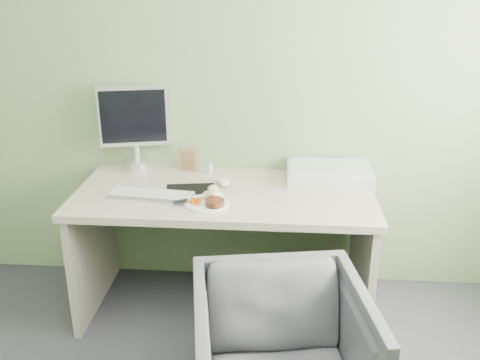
# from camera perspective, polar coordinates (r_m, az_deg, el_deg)

# --- Properties ---
(wall_back) EXTENTS (3.50, 0.00, 3.50)m
(wall_back) POSITION_cam_1_polar(r_m,az_deg,el_deg) (3.06, -1.04, 12.28)
(wall_back) COLOR gray
(wall_back) RESTS_ON floor
(desk) EXTENTS (1.60, 0.75, 0.73)m
(desk) POSITION_cam_1_polar(r_m,az_deg,el_deg) (2.94, -1.63, -4.53)
(desk) COLOR #ABA48F
(desk) RESTS_ON floor
(plate) EXTENTS (0.23, 0.23, 0.01)m
(plate) POSITION_cam_1_polar(r_m,az_deg,el_deg) (2.71, -3.51, -2.54)
(plate) COLOR white
(plate) RESTS_ON desk
(steak) EXTENTS (0.12, 0.12, 0.03)m
(steak) POSITION_cam_1_polar(r_m,az_deg,el_deg) (2.66, -2.72, -2.43)
(steak) COLOR black
(steak) RESTS_ON plate
(potato_pile) EXTENTS (0.13, 0.11, 0.06)m
(potato_pile) POSITION_cam_1_polar(r_m,az_deg,el_deg) (2.73, -2.69, -1.51)
(potato_pile) COLOR tan
(potato_pile) RESTS_ON plate
(carrot_heap) EXTENTS (0.06, 0.05, 0.04)m
(carrot_heap) POSITION_cam_1_polar(r_m,az_deg,el_deg) (2.69, -4.70, -2.20)
(carrot_heap) COLOR #FF6505
(carrot_heap) RESTS_ON plate
(steak_knife) EXTENTS (0.18, 0.11, 0.01)m
(steak_knife) POSITION_cam_1_polar(r_m,az_deg,el_deg) (2.71, -5.77, -2.19)
(steak_knife) COLOR silver
(steak_knife) RESTS_ON plate
(mousepad) EXTENTS (0.29, 0.26, 0.00)m
(mousepad) POSITION_cam_1_polar(r_m,az_deg,el_deg) (2.87, -5.35, -1.24)
(mousepad) COLOR black
(mousepad) RESTS_ON desk
(keyboard) EXTENTS (0.45, 0.18, 0.02)m
(keyboard) POSITION_cam_1_polar(r_m,az_deg,el_deg) (2.82, -9.44, -1.55)
(keyboard) COLOR white
(keyboard) RESTS_ON desk
(computer_mouse) EXTENTS (0.10, 0.13, 0.04)m
(computer_mouse) POSITION_cam_1_polar(r_m,az_deg,el_deg) (2.94, -1.77, -0.19)
(computer_mouse) COLOR white
(computer_mouse) RESTS_ON desk
(photo_frame) EXTENTS (0.11, 0.03, 0.14)m
(photo_frame) POSITION_cam_1_polar(r_m,az_deg,el_deg) (3.16, -5.60, 2.18)
(photo_frame) COLOR olive
(photo_frame) RESTS_ON desk
(eyedrop_bottle) EXTENTS (0.03, 0.03, 0.08)m
(eyedrop_bottle) POSITION_cam_1_polar(r_m,az_deg,el_deg) (3.13, -3.18, 1.35)
(eyedrop_bottle) COLOR white
(eyedrop_bottle) RESTS_ON desk
(scanner) EXTENTS (0.48, 0.32, 0.07)m
(scanner) POSITION_cam_1_polar(r_m,az_deg,el_deg) (3.05, 9.46, 0.63)
(scanner) COLOR silver
(scanner) RESTS_ON desk
(monitor) EXTENTS (0.41, 0.16, 0.50)m
(monitor) POSITION_cam_1_polar(r_m,az_deg,el_deg) (3.17, -11.11, 5.97)
(monitor) COLOR silver
(monitor) RESTS_ON desk
(desk_chair) EXTENTS (0.81, 0.83, 0.66)m
(desk_chair) POSITION_cam_1_polar(r_m,az_deg,el_deg) (2.34, 4.37, -18.56)
(desk_chair) COLOR #3D3C42
(desk_chair) RESTS_ON floor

